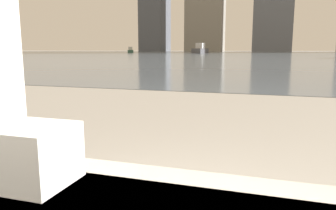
{
  "coord_description": "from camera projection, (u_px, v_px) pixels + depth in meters",
  "views": [
    {
      "loc": [
        0.54,
        0.11,
        0.93
      ],
      "look_at": [
        -0.1,
        2.12,
        0.56
      ],
      "focal_mm": 35.0,
      "sensor_mm": 36.0,
      "label": 1
    }
  ],
  "objects": [
    {
      "name": "towel_stack",
      "position": [
        26.0,
        154.0,
        0.88
      ],
      "size": [
        0.24,
        0.19,
        0.16
      ],
      "color": "white",
      "rests_on": "bathtub"
    },
    {
      "name": "harbor_water",
      "position": [
        269.0,
        54.0,
        58.47
      ],
      "size": [
        180.0,
        110.0,
        0.01
      ],
      "color": "slate",
      "rests_on": "ground_plane"
    },
    {
      "name": "harbor_boat_0",
      "position": [
        130.0,
        51.0,
        78.97
      ],
      "size": [
        2.79,
        3.92,
        1.4
      ],
      "color": "#335647",
      "rests_on": "harbor_water"
    },
    {
      "name": "harbor_boat_2",
      "position": [
        200.0,
        50.0,
        69.34
      ],
      "size": [
        2.58,
        5.92,
        2.15
      ],
      "color": "#4C4C51",
      "rests_on": "harbor_water"
    }
  ]
}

